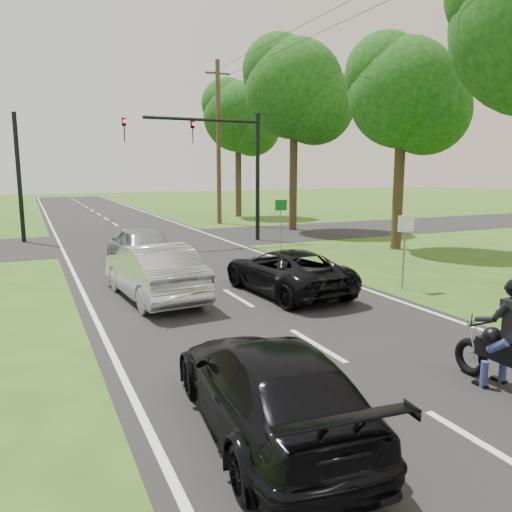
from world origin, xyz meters
The scene contains 15 objects.
ground centered at (0.00, 0.00, 0.00)m, with size 140.00×140.00×0.00m, color #334F16.
road centered at (0.00, 10.00, 0.01)m, with size 8.00×100.00×0.01m, color black.
cross_road centered at (0.00, 16.00, 0.01)m, with size 60.00×7.00×0.01m, color black.
dark_suv centered at (1.44, 4.00, 0.63)m, with size 2.04×4.41×1.23m, color black.
silver_sedan centered at (-2.04, 4.89, 0.75)m, with size 1.56×4.48×1.48m, color silver.
silver_suv centered at (-1.41, 9.73, 0.73)m, with size 1.69×4.20×1.43m, color #989BA0.
dark_car_behind centered at (-2.27, -2.50, 0.63)m, with size 1.73×4.25×1.23m, color black.
traffic_signal centered at (3.34, 14.00, 4.14)m, with size 6.38×0.44×6.00m.
signal_pole_far centered at (-5.20, 18.00, 3.00)m, with size 0.20×0.20×6.00m, color black.
utility_pole_far centered at (6.20, 22.00, 5.08)m, with size 1.60×0.28×10.00m.
sign_white centered at (4.70, 2.98, 1.60)m, with size 0.55×0.07×2.12m.
sign_green centered at (4.90, 10.98, 1.60)m, with size 0.55×0.07×2.12m.
tree_row_c centered at (9.75, 8.80, 6.23)m, with size 4.80×4.65×8.76m.
tree_row_d centered at (9.10, 16.76, 7.43)m, with size 5.76×5.58×10.45m.
tree_row_e centered at (9.48, 25.78, 6.83)m, with size 5.28×5.12×9.61m.
Camera 1 is at (-4.94, -7.94, 3.38)m, focal length 35.00 mm.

